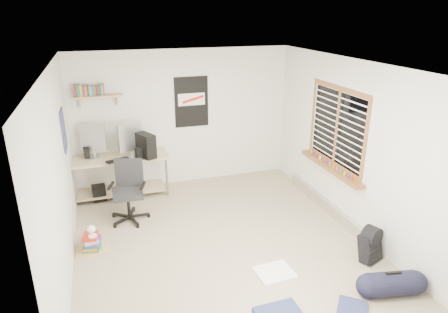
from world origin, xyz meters
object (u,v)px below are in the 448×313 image
object	(u,v)px
office_chair	(127,192)
duffel_bag	(391,284)
desk	(120,176)
backpack	(370,247)
book_stack	(92,240)

from	to	relation	value
office_chair	duffel_bag	size ratio (longest dim) A/B	1.70
desk	backpack	bearing A→B (deg)	-26.15
desk	book_stack	xyz separation A→B (m)	(-0.52, -1.67, -0.21)
backpack	duffel_bag	xyz separation A→B (m)	(-0.19, -0.66, -0.06)
office_chair	book_stack	size ratio (longest dim) A/B	1.97
office_chair	book_stack	world-z (taller)	office_chair
backpack	book_stack	bearing A→B (deg)	137.11
office_chair	book_stack	bearing A→B (deg)	-112.04
desk	duffel_bag	xyz separation A→B (m)	(2.80, -3.71, -0.22)
desk	office_chair	size ratio (longest dim) A/B	1.73
backpack	book_stack	world-z (taller)	backpack
duffel_bag	book_stack	size ratio (longest dim) A/B	1.16
duffel_bag	book_stack	bearing A→B (deg)	159.43
office_chair	desk	bearing A→B (deg)	110.52
book_stack	desk	bearing A→B (deg)	72.87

